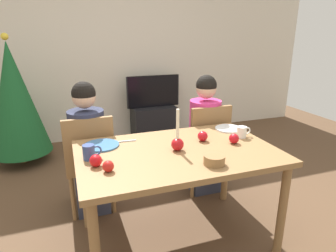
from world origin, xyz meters
name	(u,v)px	position (x,y,z in m)	size (l,w,h in m)	color
ground_plane	(176,238)	(0.00, 0.00, 0.00)	(7.68, 7.68, 0.00)	brown
back_wall	(113,49)	(0.00, 2.60, 1.30)	(6.40, 0.10, 2.60)	beige
dining_table	(177,161)	(0.00, 0.00, 0.67)	(1.40, 0.90, 0.75)	olive
chair_left	(90,159)	(-0.57, 0.61, 0.51)	(0.40, 0.40, 0.90)	olive
chair_right	(206,143)	(0.53, 0.61, 0.51)	(0.40, 0.40, 0.90)	olive
person_left_child	(89,151)	(-0.57, 0.64, 0.57)	(0.30, 0.30, 1.17)	#33384C
person_right_child	(204,137)	(0.53, 0.64, 0.57)	(0.30, 0.30, 1.17)	#33384C
tv_stand	(154,122)	(0.51, 2.30, 0.24)	(0.64, 0.40, 0.48)	black
tv	(153,91)	(0.51, 2.30, 0.71)	(0.79, 0.05, 0.46)	black
christmas_tree	(15,99)	(-1.27, 1.96, 0.80)	(0.69, 0.69, 1.54)	brown
candle_centerpiece	(177,142)	(0.00, 0.00, 0.81)	(0.09, 0.09, 0.30)	red
plate_left	(101,145)	(-0.50, 0.26, 0.76)	(0.26, 0.26, 0.01)	teal
plate_right	(228,129)	(0.58, 0.29, 0.76)	(0.23, 0.23, 0.01)	silver
mug_left	(89,152)	(-0.60, 0.05, 0.80)	(0.12, 0.08, 0.10)	#33477F
mug_right	(242,132)	(0.58, 0.08, 0.79)	(0.12, 0.08, 0.09)	white
fork_left	(124,141)	(-0.32, 0.29, 0.75)	(0.18, 0.01, 0.01)	silver
bowl_walnuts	(214,160)	(0.14, -0.29, 0.78)	(0.14, 0.14, 0.06)	olive
apple_near_candle	(96,161)	(-0.57, -0.07, 0.79)	(0.08, 0.08, 0.08)	red
apple_by_left_plate	(234,139)	(0.45, -0.01, 0.79)	(0.08, 0.08, 0.08)	red
apple_by_right_mug	(108,166)	(-0.51, -0.17, 0.79)	(0.07, 0.07, 0.07)	red
apple_far_edge	(203,136)	(0.25, 0.11, 0.79)	(0.08, 0.08, 0.08)	red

